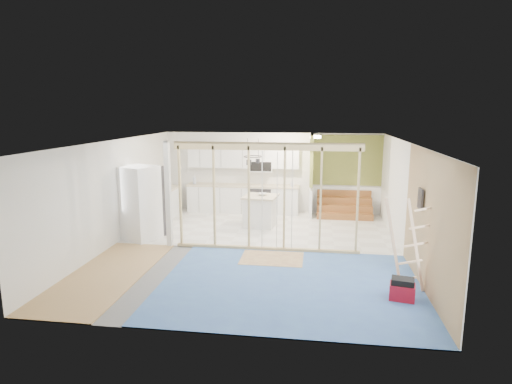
# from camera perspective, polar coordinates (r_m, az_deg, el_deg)

# --- Properties ---
(room) EXTENTS (7.01, 8.01, 2.61)m
(room) POSITION_cam_1_polar(r_m,az_deg,el_deg) (10.07, -0.29, -0.68)
(room) COLOR slate
(room) RESTS_ON ground
(floor_overlays) EXTENTS (7.00, 8.00, 0.03)m
(floor_overlays) POSITION_cam_1_polar(r_m,az_deg,el_deg) (10.46, 0.17, -7.56)
(floor_overlays) COLOR white
(floor_overlays) RESTS_ON room
(stud_frame) EXTENTS (4.66, 0.14, 2.60)m
(stud_frame) POSITION_cam_1_polar(r_m,az_deg,el_deg) (10.05, -1.51, 0.90)
(stud_frame) COLOR tan
(stud_frame) RESTS_ON room
(base_cabinets) EXTENTS (4.45, 2.24, 0.93)m
(base_cabinets) POSITION_cam_1_polar(r_m,az_deg,el_deg) (13.77, -4.90, -1.10)
(base_cabinets) COLOR white
(base_cabinets) RESTS_ON room
(upper_cabinets) EXTENTS (3.60, 0.41, 0.85)m
(upper_cabinets) POSITION_cam_1_polar(r_m,az_deg,el_deg) (13.85, -1.46, 4.67)
(upper_cabinets) COLOR white
(upper_cabinets) RESTS_ON room
(green_partition) EXTENTS (2.25, 1.51, 2.60)m
(green_partition) POSITION_cam_1_polar(r_m,az_deg,el_deg) (13.65, 10.48, 0.69)
(green_partition) COLOR olive
(green_partition) RESTS_ON room
(pot_rack) EXTENTS (0.52, 0.52, 0.72)m
(pot_rack) POSITION_cam_1_polar(r_m,az_deg,el_deg) (11.86, -0.44, 4.48)
(pot_rack) COLOR black
(pot_rack) RESTS_ON room
(sheathing_panel) EXTENTS (0.02, 4.00, 2.60)m
(sheathing_panel) POSITION_cam_1_polar(r_m,az_deg,el_deg) (8.28, 22.16, -4.06)
(sheathing_panel) COLOR tan
(sheathing_panel) RESTS_ON room
(electrical_panel) EXTENTS (0.04, 0.30, 0.40)m
(electrical_panel) POSITION_cam_1_polar(r_m,az_deg,el_deg) (8.76, 21.08, -0.84)
(electrical_panel) COLOR #35353A
(electrical_panel) RESTS_ON room
(ceiling_light) EXTENTS (0.32, 0.32, 0.08)m
(ceiling_light) POSITION_cam_1_polar(r_m,az_deg,el_deg) (12.79, 7.94, 7.29)
(ceiling_light) COLOR #FFEABF
(ceiling_light) RESTS_ON room
(fridge) EXTENTS (1.11, 1.07, 1.92)m
(fridge) POSITION_cam_1_polar(r_m,az_deg,el_deg) (11.39, -15.23, -1.46)
(fridge) COLOR white
(fridge) RESTS_ON room
(island) EXTENTS (1.03, 1.03, 0.91)m
(island) POSITION_cam_1_polar(r_m,az_deg,el_deg) (12.31, 0.60, -2.58)
(island) COLOR white
(island) RESTS_ON room
(bowl) EXTENTS (0.31, 0.31, 0.06)m
(bowl) POSITION_cam_1_polar(r_m,az_deg,el_deg) (12.26, 0.87, -0.30)
(bowl) COLOR silver
(bowl) RESTS_ON island
(soap_bottle_a) EXTENTS (0.15, 0.15, 0.31)m
(soap_bottle_a) POSITION_cam_1_polar(r_m,az_deg,el_deg) (14.15, -8.21, 1.70)
(soap_bottle_a) COLOR silver
(soap_bottle_a) RESTS_ON base_cabinets
(soap_bottle_b) EXTENTS (0.12, 0.12, 0.20)m
(soap_bottle_b) POSITION_cam_1_polar(r_m,az_deg,el_deg) (13.62, 4.84, 1.18)
(soap_bottle_b) COLOR silver
(soap_bottle_b) RESTS_ON base_cabinets
(toolbox) EXTENTS (0.48, 0.40, 0.41)m
(toolbox) POSITION_cam_1_polar(r_m,az_deg,el_deg) (8.17, 18.92, -12.24)
(toolbox) COLOR #A20F20
(toolbox) RESTS_ON room
(ladder) EXTENTS (0.95, 0.07, 1.76)m
(ladder) POSITION_cam_1_polar(r_m,az_deg,el_deg) (8.32, 19.55, -6.69)
(ladder) COLOR beige
(ladder) RESTS_ON room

